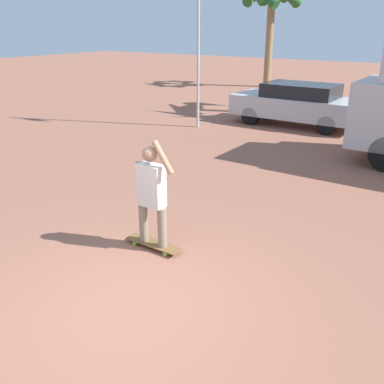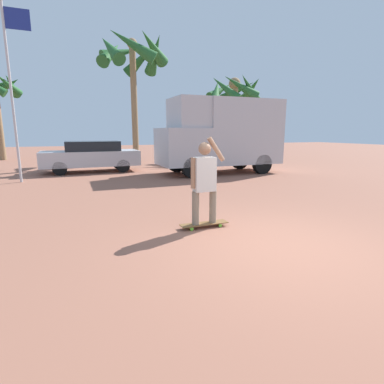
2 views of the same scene
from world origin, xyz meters
TOP-DOWN VIEW (x-y plane):
  - ground_plane at (0.00, 0.00)m, footprint 80.00×80.00m
  - skateboard at (-0.75, 1.43)m, footprint 0.97×0.24m
  - person_skateboarder at (-0.75, 1.43)m, footprint 0.70×0.24m
  - parked_car_silver at (-2.24, 11.12)m, footprint 4.37×1.79m
  - flagpole at (-4.84, 8.96)m, footprint 0.89×0.12m

SIDE VIEW (x-z plane):
  - ground_plane at x=0.00m, z-range 0.00..0.00m
  - skateboard at x=-0.75m, z-range 0.03..0.11m
  - parked_car_silver at x=-2.24m, z-range 0.04..1.48m
  - person_skateboarder at x=-0.75m, z-range 0.15..1.83m
  - flagpole at x=-4.84m, z-range 0.48..6.76m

